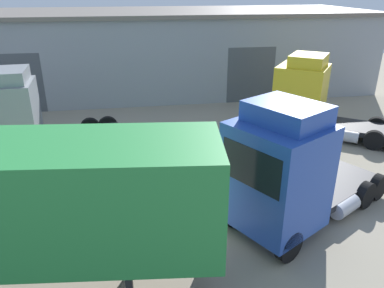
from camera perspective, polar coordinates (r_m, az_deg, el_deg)
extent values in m
plane|color=gray|center=(11.96, -5.17, -14.65)|extent=(60.00, 60.00, 0.00)
cube|color=#93999E|center=(28.66, -8.56, 13.63)|extent=(33.32, 9.66, 5.36)
cube|color=#70665B|center=(28.34, -8.91, 19.23)|extent=(33.82, 10.16, 0.25)
cube|color=#4C5156|center=(25.06, -25.27, 8.27)|extent=(3.20, 0.08, 3.60)
cube|color=#4C5156|center=(25.36, 8.94, 10.35)|extent=(3.20, 0.08, 3.60)
cube|color=#2347A3|center=(11.44, 12.72, -4.64)|extent=(3.33, 3.36, 3.21)
cube|color=#2347A3|center=(10.87, 14.25, 4.54)|extent=(2.50, 2.66, 0.60)
cube|color=black|center=(10.33, 8.97, -3.48)|extent=(1.12, 1.86, 1.16)
cube|color=#232326|center=(14.53, 20.11, -5.91)|extent=(4.44, 3.72, 0.24)
cylinder|color=#B2B2B7|center=(13.75, 22.24, -8.81)|extent=(1.23, 1.03, 0.56)
cylinder|color=black|center=(11.35, 14.50, -14.74)|extent=(0.98, 0.74, 0.96)
cylinder|color=black|center=(12.46, 6.32, -10.26)|extent=(0.98, 0.74, 0.96)
cylinder|color=black|center=(14.64, 24.91, -7.04)|extent=(0.98, 0.74, 0.96)
cylinder|color=black|center=(15.52, 17.76, -4.16)|extent=(0.98, 0.74, 0.96)
cylinder|color=black|center=(15.39, 26.44, -5.85)|extent=(0.98, 0.74, 0.96)
cylinder|color=black|center=(16.22, 19.53, -3.18)|extent=(0.98, 0.74, 0.96)
cube|color=#232326|center=(10.89, -8.56, -15.51)|extent=(0.18, 0.18, 1.11)
cube|color=yellow|center=(20.73, 16.21, 7.33)|extent=(3.42, 3.44, 3.00)
cube|color=yellow|center=(20.31, 17.33, 12.07)|extent=(2.60, 2.69, 0.60)
cube|color=black|center=(20.83, 13.22, 9.42)|extent=(1.32, 1.73, 1.08)
cube|color=#232326|center=(20.81, 24.48, 2.17)|extent=(4.46, 4.04, 0.24)
cylinder|color=#B2B2B7|center=(19.95, 22.47, 1.13)|extent=(1.22, 1.11, 0.56)
cylinder|color=black|center=(20.27, 13.43, 2.79)|extent=(0.94, 0.81, 0.95)
cylinder|color=black|center=(22.31, 14.88, 4.52)|extent=(0.94, 0.81, 0.95)
cylinder|color=black|center=(19.81, 25.98, 0.52)|extent=(0.94, 0.81, 0.95)
cylinder|color=black|center=(21.89, 26.30, 2.49)|extent=(0.94, 0.81, 0.95)
cube|color=gray|center=(18.97, -26.11, 4.23)|extent=(2.60, 2.69, 2.83)
cube|color=gray|center=(18.51, -26.42, 9.25)|extent=(1.85, 2.23, 0.60)
cube|color=#232326|center=(18.97, -16.53, 1.51)|extent=(3.79, 2.30, 0.24)
cylinder|color=#B2B2B7|center=(18.15, -18.41, -0.30)|extent=(1.14, 0.65, 0.56)
cylinder|color=black|center=(20.55, -26.52, 1.27)|extent=(1.02, 0.38, 1.00)
cylinder|color=black|center=(17.98, -15.22, 0.03)|extent=(1.02, 0.38, 1.00)
cylinder|color=black|center=(20.03, -15.25, 2.43)|extent=(1.02, 0.38, 1.00)
cylinder|color=black|center=(17.97, -12.36, 0.31)|extent=(1.02, 0.38, 1.00)
cylinder|color=black|center=(20.02, -12.68, 2.69)|extent=(1.02, 0.38, 1.00)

